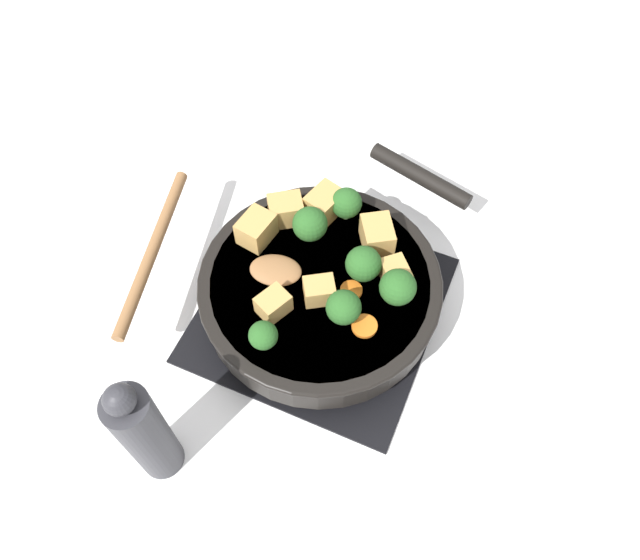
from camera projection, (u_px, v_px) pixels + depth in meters
name	position (u px, v px, depth m)	size (l,w,h in m)	color
ground_plane	(320.00, 309.00, 0.87)	(2.40, 2.40, 0.00)	white
front_burner_grate	(320.00, 305.00, 0.86)	(0.31, 0.31, 0.03)	black
skillet_pan	(321.00, 288.00, 0.82)	(0.32, 0.42, 0.05)	black
wooden_spoon	(202.00, 258.00, 0.81)	(0.24, 0.26, 0.02)	olive
tofu_cube_center_large	(325.00, 204.00, 0.85)	(0.05, 0.04, 0.04)	tan
tofu_cube_near_handle	(395.00, 274.00, 0.79)	(0.04, 0.03, 0.03)	tan
tofu_cube_east_chunk	(377.00, 235.00, 0.82)	(0.05, 0.04, 0.04)	tan
tofu_cube_west_chunk	(256.00, 229.00, 0.82)	(0.05, 0.04, 0.04)	tan
tofu_cube_back_piece	(319.00, 291.00, 0.78)	(0.04, 0.03, 0.03)	tan
tofu_cube_front_piece	(273.00, 304.00, 0.77)	(0.04, 0.03, 0.03)	tan
tofu_cube_mid_small	(286.00, 210.00, 0.84)	(0.05, 0.04, 0.04)	tan
broccoli_floret_near_spoon	(344.00, 308.00, 0.75)	(0.04, 0.04, 0.05)	#709956
broccoli_floret_center_top	(398.00, 287.00, 0.76)	(0.05, 0.05, 0.05)	#709956
broccoli_floret_east_rim	(363.00, 264.00, 0.78)	(0.05, 0.05, 0.05)	#709956
broccoli_floret_west_rim	(263.00, 336.00, 0.73)	(0.04, 0.04, 0.04)	#709956
broccoli_floret_north_edge	(310.00, 224.00, 0.81)	(0.05, 0.05, 0.05)	#709956
broccoli_floret_south_cluster	(346.00, 203.00, 0.83)	(0.04, 0.04, 0.05)	#709956
carrot_slice_orange_thin	(364.00, 326.00, 0.77)	(0.03, 0.03, 0.01)	orange
carrot_slice_near_center	(350.00, 292.00, 0.79)	(0.03, 0.03, 0.01)	orange
pepper_mill	(144.00, 433.00, 0.68)	(0.05, 0.05, 0.21)	#333338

